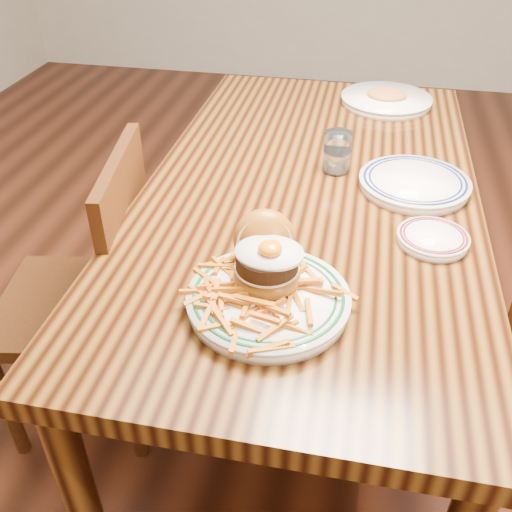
% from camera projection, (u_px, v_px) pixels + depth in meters
% --- Properties ---
extents(floor, '(6.00, 6.00, 0.00)m').
position_uv_depth(floor, '(298.00, 381.00, 1.93)').
color(floor, black).
rests_on(floor, ground).
extents(table, '(0.85, 1.60, 0.75)m').
position_uv_depth(table, '(309.00, 214.00, 1.53)').
color(table, black).
rests_on(table, floor).
extents(chair_left, '(0.47, 0.47, 0.88)m').
position_uv_depth(chair_left, '(95.00, 292.00, 1.57)').
color(chair_left, '#42240D').
rests_on(chair_left, floor).
extents(main_plate, '(0.31, 0.33, 0.15)m').
position_uv_depth(main_plate, '(268.00, 284.00, 1.09)').
color(main_plate, white).
rests_on(main_plate, table).
extents(side_plate, '(0.16, 0.16, 0.02)m').
position_uv_depth(side_plate, '(433.00, 238.00, 1.26)').
color(side_plate, white).
rests_on(side_plate, table).
extents(rear_plate, '(0.28, 0.28, 0.03)m').
position_uv_depth(rear_plate, '(414.00, 183.00, 1.46)').
color(rear_plate, white).
rests_on(rear_plate, table).
extents(water_glass, '(0.07, 0.07, 0.11)m').
position_uv_depth(water_glass, '(337.00, 154.00, 1.52)').
color(water_glass, white).
rests_on(water_glass, table).
extents(far_plate, '(0.30, 0.30, 0.05)m').
position_uv_depth(far_plate, '(386.00, 99.00, 1.93)').
color(far_plate, white).
rests_on(far_plate, table).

